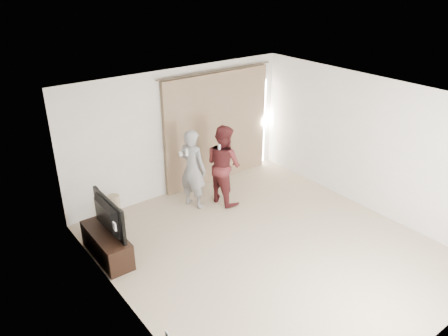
{
  "coord_description": "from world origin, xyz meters",
  "views": [
    {
      "loc": [
        -4.31,
        -4.46,
        4.39
      ],
      "look_at": [
        -0.03,
        1.2,
        1.07
      ],
      "focal_mm": 35.0,
      "sensor_mm": 36.0,
      "label": 1
    }
  ],
  "objects_px": {
    "tv": "(103,217)",
    "person_man": "(193,169)",
    "tv_console": "(107,245)",
    "person_woman": "(224,164)"
  },
  "relations": [
    {
      "from": "tv_console",
      "to": "person_man",
      "type": "bearing_deg",
      "value": 15.37
    },
    {
      "from": "tv",
      "to": "person_man",
      "type": "distance_m",
      "value": 2.15
    },
    {
      "from": "tv",
      "to": "person_woman",
      "type": "relative_size",
      "value": 0.65
    },
    {
      "from": "tv_console",
      "to": "person_woman",
      "type": "relative_size",
      "value": 0.74
    },
    {
      "from": "tv",
      "to": "tv_console",
      "type": "bearing_deg",
      "value": -0.0
    },
    {
      "from": "tv",
      "to": "person_man",
      "type": "xyz_separation_m",
      "value": [
        2.07,
        0.57,
        0.04
      ]
    },
    {
      "from": "tv_console",
      "to": "person_man",
      "type": "height_order",
      "value": "person_man"
    },
    {
      "from": "person_man",
      "to": "person_woman",
      "type": "bearing_deg",
      "value": -20.22
    },
    {
      "from": "tv",
      "to": "person_woman",
      "type": "xyz_separation_m",
      "value": [
        2.66,
        0.35,
        0.05
      ]
    },
    {
      "from": "person_woman",
      "to": "person_man",
      "type": "bearing_deg",
      "value": 159.78
    }
  ]
}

